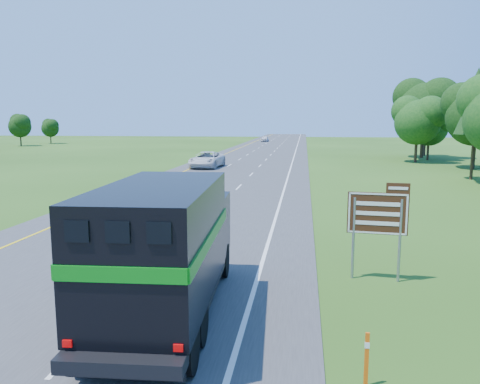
{
  "coord_description": "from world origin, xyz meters",
  "views": [
    {
      "loc": [
        6.97,
        -7.79,
        5.31
      ],
      "look_at": [
        3.76,
        15.63,
        1.7
      ],
      "focal_mm": 35.0,
      "sensor_mm": 36.0,
      "label": 1
    }
  ],
  "objects_px": {
    "white_suv": "(207,160)",
    "far_car": "(265,139)",
    "horse_truck": "(167,245)",
    "exit_sign": "(378,217)"
  },
  "relations": [
    {
      "from": "white_suv",
      "to": "far_car",
      "type": "xyz_separation_m",
      "value": [
        0.91,
        67.45,
        -0.19
      ]
    },
    {
      "from": "horse_truck",
      "to": "white_suv",
      "type": "relative_size",
      "value": 1.31
    },
    {
      "from": "exit_sign",
      "to": "horse_truck",
      "type": "bearing_deg",
      "value": -141.23
    },
    {
      "from": "white_suv",
      "to": "far_car",
      "type": "bearing_deg",
      "value": 93.14
    },
    {
      "from": "horse_truck",
      "to": "white_suv",
      "type": "height_order",
      "value": "horse_truck"
    },
    {
      "from": "far_car",
      "to": "exit_sign",
      "type": "distance_m",
      "value": 104.51
    },
    {
      "from": "horse_truck",
      "to": "white_suv",
      "type": "bearing_deg",
      "value": 97.15
    },
    {
      "from": "white_suv",
      "to": "exit_sign",
      "type": "bearing_deg",
      "value": -65.86
    },
    {
      "from": "far_car",
      "to": "white_suv",
      "type": "bearing_deg",
      "value": -86.14
    },
    {
      "from": "horse_truck",
      "to": "white_suv",
      "type": "distance_m",
      "value": 40.86
    }
  ]
}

